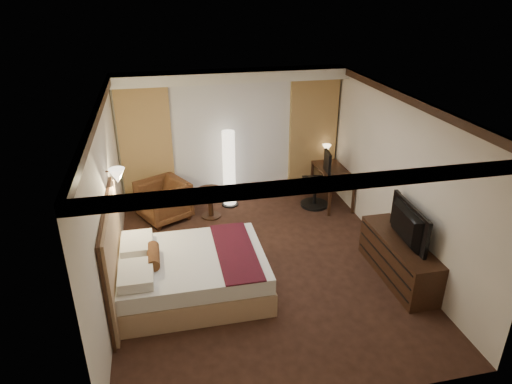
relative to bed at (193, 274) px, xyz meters
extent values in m
cube|color=black|center=(1.13, 0.42, -0.31)|extent=(4.50, 5.50, 0.01)
cube|color=white|center=(1.13, 0.42, 2.39)|extent=(4.50, 5.50, 0.01)
cube|color=silver|center=(1.13, 3.17, 1.04)|extent=(4.50, 0.02, 2.70)
cube|color=silver|center=(-1.12, 0.42, 1.04)|extent=(0.02, 5.50, 2.70)
cube|color=silver|center=(3.38, 0.42, 1.04)|extent=(0.02, 5.50, 2.70)
cube|color=white|center=(1.13, 2.92, 2.29)|extent=(4.50, 0.50, 0.20)
cube|color=silver|center=(1.13, 3.09, 0.94)|extent=(2.48, 0.04, 2.45)
cube|color=#B28051|center=(-0.57, 3.03, 0.94)|extent=(1.00, 0.14, 2.45)
cube|color=#B28051|center=(2.83, 3.03, 0.94)|extent=(1.00, 0.14, 2.45)
imported|color=#4C2817|center=(-0.34, 2.42, 0.12)|extent=(1.08, 1.10, 0.86)
imported|color=black|center=(3.10, -0.32, 0.68)|extent=(0.72, 1.16, 0.15)
camera|label=1|loc=(-0.30, -5.64, 3.91)|focal=32.00mm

